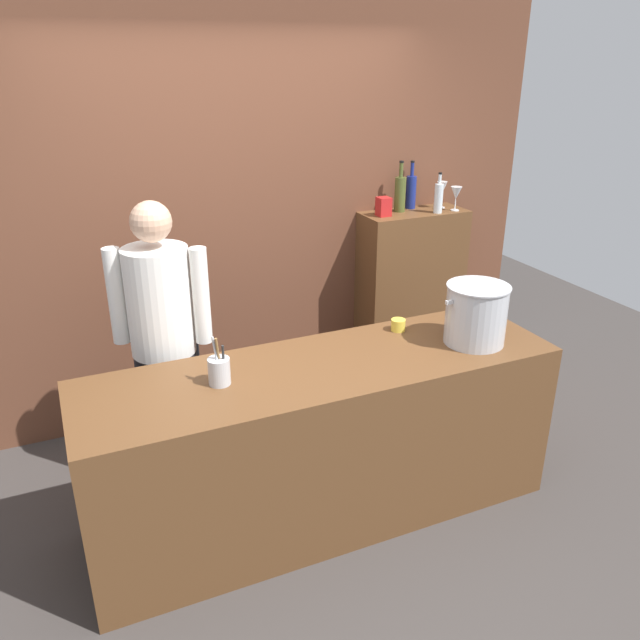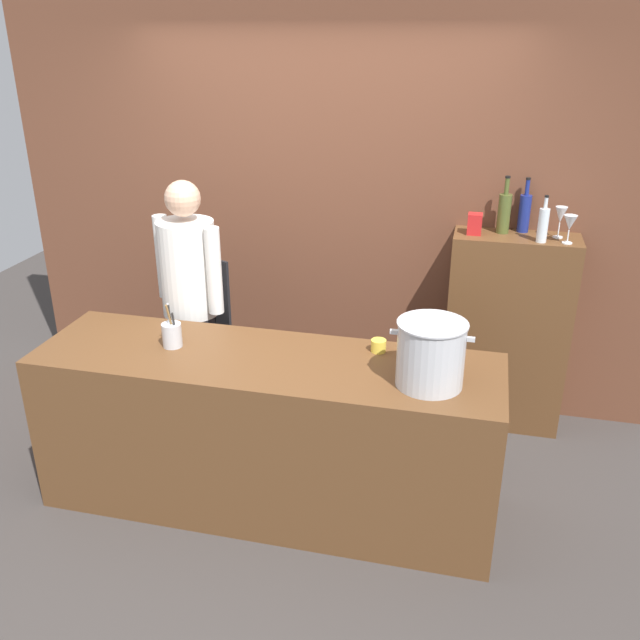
{
  "view_description": "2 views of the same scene",
  "coord_description": "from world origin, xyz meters",
  "px_view_note": "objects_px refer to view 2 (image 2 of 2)",
  "views": [
    {
      "loc": [
        -1.15,
        -2.57,
        2.34
      ],
      "look_at": [
        0.13,
        0.33,
        0.99
      ],
      "focal_mm": 35.65,
      "sensor_mm": 36.0,
      "label": 1
    },
    {
      "loc": [
        1.02,
        -3.01,
        2.49
      ],
      "look_at": [
        0.19,
        0.44,
        0.95
      ],
      "focal_mm": 38.59,
      "sensor_mm": 36.0,
      "label": 2
    }
  ],
  "objects_px": {
    "utensil_crock": "(172,334)",
    "butter_jar": "(378,346)",
    "stockpot_large": "(431,354)",
    "wine_bottle_clear": "(543,224)",
    "wine_bottle_cobalt": "(524,212)",
    "wine_glass_wide": "(570,224)",
    "spice_tin_red": "(475,224)",
    "wine_bottle_olive": "(504,212)",
    "wine_glass_tall": "(561,216)",
    "chef": "(191,294)"
  },
  "relations": [
    {
      "from": "utensil_crock",
      "to": "butter_jar",
      "type": "xyz_separation_m",
      "value": [
        1.08,
        0.2,
        -0.04
      ]
    },
    {
      "from": "stockpot_large",
      "to": "wine_bottle_clear",
      "type": "distance_m",
      "value": 1.34
    },
    {
      "from": "wine_bottle_cobalt",
      "to": "wine_bottle_clear",
      "type": "height_order",
      "value": "wine_bottle_cobalt"
    },
    {
      "from": "wine_bottle_cobalt",
      "to": "wine_glass_wide",
      "type": "height_order",
      "value": "wine_bottle_cobalt"
    },
    {
      "from": "wine_bottle_clear",
      "to": "spice_tin_red",
      "type": "distance_m",
      "value": 0.4
    },
    {
      "from": "wine_bottle_olive",
      "to": "wine_glass_tall",
      "type": "xyz_separation_m",
      "value": [
        0.33,
        -0.03,
        0.0
      ]
    },
    {
      "from": "wine_glass_tall",
      "to": "wine_bottle_cobalt",
      "type": "bearing_deg",
      "value": 158.4
    },
    {
      "from": "wine_bottle_clear",
      "to": "spice_tin_red",
      "type": "height_order",
      "value": "wine_bottle_clear"
    },
    {
      "from": "stockpot_large",
      "to": "butter_jar",
      "type": "xyz_separation_m",
      "value": [
        -0.29,
        0.3,
        -0.13
      ]
    },
    {
      "from": "wine_bottle_olive",
      "to": "wine_glass_tall",
      "type": "distance_m",
      "value": 0.33
    },
    {
      "from": "butter_jar",
      "to": "wine_bottle_olive",
      "type": "distance_m",
      "value": 1.28
    },
    {
      "from": "chef",
      "to": "wine_bottle_clear",
      "type": "relative_size",
      "value": 5.95
    },
    {
      "from": "wine_bottle_olive",
      "to": "wine_glass_tall",
      "type": "height_order",
      "value": "wine_bottle_olive"
    },
    {
      "from": "stockpot_large",
      "to": "wine_bottle_olive",
      "type": "relative_size",
      "value": 1.12
    },
    {
      "from": "wine_glass_wide",
      "to": "spice_tin_red",
      "type": "distance_m",
      "value": 0.55
    },
    {
      "from": "stockpot_large",
      "to": "wine_glass_tall",
      "type": "height_order",
      "value": "wine_glass_tall"
    },
    {
      "from": "chef",
      "to": "utensil_crock",
      "type": "relative_size",
      "value": 6.81
    },
    {
      "from": "wine_bottle_clear",
      "to": "wine_glass_wide",
      "type": "relative_size",
      "value": 1.65
    },
    {
      "from": "chef",
      "to": "wine_glass_wide",
      "type": "height_order",
      "value": "chef"
    },
    {
      "from": "utensil_crock",
      "to": "butter_jar",
      "type": "distance_m",
      "value": 1.09
    },
    {
      "from": "wine_glass_wide",
      "to": "wine_glass_tall",
      "type": "relative_size",
      "value": 0.9
    },
    {
      "from": "wine_glass_tall",
      "to": "spice_tin_red",
      "type": "relative_size",
      "value": 1.48
    },
    {
      "from": "stockpot_large",
      "to": "wine_glass_wide",
      "type": "distance_m",
      "value": 1.41
    },
    {
      "from": "stockpot_large",
      "to": "wine_bottle_cobalt",
      "type": "relative_size",
      "value": 1.17
    },
    {
      "from": "utensil_crock",
      "to": "butter_jar",
      "type": "bearing_deg",
      "value": 10.34
    },
    {
      "from": "butter_jar",
      "to": "wine_glass_tall",
      "type": "height_order",
      "value": "wine_glass_tall"
    },
    {
      "from": "wine_bottle_clear",
      "to": "wine_glass_wide",
      "type": "bearing_deg",
      "value": 2.18
    },
    {
      "from": "wine_bottle_olive",
      "to": "wine_glass_wide",
      "type": "xyz_separation_m",
      "value": [
        0.37,
        -0.14,
        -0.01
      ]
    },
    {
      "from": "butter_jar",
      "to": "wine_bottle_olive",
      "type": "relative_size",
      "value": 0.23
    },
    {
      "from": "wine_bottle_cobalt",
      "to": "chef",
      "type": "bearing_deg",
      "value": -160.36
    },
    {
      "from": "wine_bottle_cobalt",
      "to": "wine_bottle_clear",
      "type": "xyz_separation_m",
      "value": [
        0.1,
        -0.2,
        -0.02
      ]
    },
    {
      "from": "butter_jar",
      "to": "wine_bottle_clear",
      "type": "bearing_deg",
      "value": 47.32
    },
    {
      "from": "utensil_crock",
      "to": "butter_jar",
      "type": "height_order",
      "value": "utensil_crock"
    },
    {
      "from": "wine_bottle_cobalt",
      "to": "wine_bottle_olive",
      "type": "bearing_deg",
      "value": -156.36
    },
    {
      "from": "chef",
      "to": "wine_bottle_cobalt",
      "type": "xyz_separation_m",
      "value": [
        1.94,
        0.69,
        0.45
      ]
    },
    {
      "from": "stockpot_large",
      "to": "butter_jar",
      "type": "height_order",
      "value": "stockpot_large"
    },
    {
      "from": "chef",
      "to": "wine_bottle_clear",
      "type": "height_order",
      "value": "chef"
    },
    {
      "from": "butter_jar",
      "to": "wine_glass_wide",
      "type": "height_order",
      "value": "wine_glass_wide"
    },
    {
      "from": "wine_bottle_clear",
      "to": "spice_tin_red",
      "type": "xyz_separation_m",
      "value": [
        -0.39,
        0.07,
        -0.04
      ]
    },
    {
      "from": "chef",
      "to": "stockpot_large",
      "type": "relative_size",
      "value": 4.24
    },
    {
      "from": "wine_glass_wide",
      "to": "spice_tin_red",
      "type": "height_order",
      "value": "wine_glass_wide"
    },
    {
      "from": "chef",
      "to": "wine_bottle_olive",
      "type": "bearing_deg",
      "value": -137.31
    },
    {
      "from": "wine_bottle_cobalt",
      "to": "wine_glass_tall",
      "type": "bearing_deg",
      "value": -21.6
    },
    {
      "from": "chef",
      "to": "butter_jar",
      "type": "xyz_separation_m",
      "value": [
        1.22,
        -0.39,
        -0.03
      ]
    },
    {
      "from": "chef",
      "to": "wine_glass_wide",
      "type": "xyz_separation_m",
      "value": [
        2.19,
        0.5,
        0.45
      ]
    },
    {
      "from": "spice_tin_red",
      "to": "utensil_crock",
      "type": "bearing_deg",
      "value": -142.42
    },
    {
      "from": "wine_bottle_cobalt",
      "to": "wine_glass_tall",
      "type": "height_order",
      "value": "wine_bottle_cobalt"
    },
    {
      "from": "chef",
      "to": "stockpot_large",
      "type": "xyz_separation_m",
      "value": [
        1.51,
        -0.69,
        0.1
      ]
    },
    {
      "from": "stockpot_large",
      "to": "wine_glass_tall",
      "type": "distance_m",
      "value": 1.49
    },
    {
      "from": "stockpot_large",
      "to": "spice_tin_red",
      "type": "xyz_separation_m",
      "value": [
        0.13,
        1.25,
        0.3
      ]
    }
  ]
}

